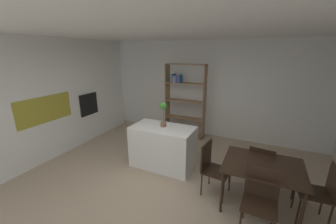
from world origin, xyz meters
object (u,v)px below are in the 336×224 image
dining_chair_near (261,195)px  dining_chair_island_side (211,164)px  kitchen_island (163,147)px  dining_table (263,169)px  built_in_oven (89,104)px  open_bookshelf (184,98)px  dining_chair_far (261,163)px  dining_chair_window_side (323,190)px  potted_plant_on_island (163,112)px

dining_chair_near → dining_chair_island_side: (-0.82, 0.50, 0.00)m
kitchen_island → dining_chair_island_side: size_ratio=1.43×
dining_table → dining_chair_near: bearing=-89.6°
built_in_oven → kitchen_island: bearing=-9.0°
built_in_oven → open_bookshelf: open_bookshelf is taller
dining_chair_island_side → dining_chair_far: size_ratio=1.12×
dining_table → dining_chair_window_side: bearing=0.6°
dining_chair_island_side → dining_chair_far: (0.81, 0.49, -0.04)m
built_in_oven → dining_chair_island_side: (3.67, -0.83, -0.50)m
open_bookshelf → dining_chair_island_side: open_bookshelf is taller
built_in_oven → dining_chair_near: (4.49, -1.33, -0.51)m
dining_table → kitchen_island: bearing=167.4°
potted_plant_on_island → open_bookshelf: bearing=96.9°
dining_table → dining_chair_far: (-0.01, 0.51, -0.18)m
dining_chair_far → dining_table: bearing=98.8°
dining_chair_near → dining_chair_far: 1.00m
kitchen_island → dining_chair_island_side: (1.18, -0.43, 0.10)m
dining_table → dining_chair_near: size_ratio=1.27×
built_in_oven → dining_chair_near: 4.71m
built_in_oven → dining_table: built_in_oven is taller
open_bookshelf → dining_chair_island_side: (1.40, -2.29, -0.59)m
dining_chair_window_side → dining_chair_near: bearing=-62.9°
dining_chair_island_side → dining_chair_window_side: size_ratio=1.01×
open_bookshelf → kitchen_island: bearing=-83.1°
potted_plant_on_island → dining_table: (2.00, -0.50, -0.56)m
potted_plant_on_island → dining_chair_far: size_ratio=0.63×
dining_chair_near → built_in_oven: bearing=165.6°
built_in_oven → dining_chair_island_side: 3.80m
potted_plant_on_island → dining_chair_window_side: size_ratio=0.57×
dining_table → built_in_oven: bearing=169.4°
open_bookshelf → dining_chair_far: size_ratio=2.53×
built_in_oven → dining_chair_far: built_in_oven is taller
dining_chair_near → potted_plant_on_island: bearing=155.8°
potted_plant_on_island → dining_chair_island_side: (1.18, -0.49, -0.69)m
dining_chair_near → open_bookshelf: bearing=130.6°
dining_chair_island_side → dining_chair_far: dining_chair_island_side is taller
dining_chair_island_side → built_in_oven: bearing=84.1°
open_bookshelf → dining_table: (2.22, -2.30, -0.45)m
dining_chair_island_side → dining_chair_far: bearing=-51.6°
open_bookshelf → dining_chair_window_side: open_bookshelf is taller
potted_plant_on_island → dining_chair_island_side: 1.46m
open_bookshelf → dining_chair_window_side: size_ratio=2.29×
dining_table → potted_plant_on_island: bearing=166.0°
dining_table → open_bookshelf: bearing=134.0°
dining_table → dining_chair_near: 0.51m
potted_plant_on_island → dining_table: bearing=-14.0°
potted_plant_on_island → dining_chair_far: potted_plant_on_island is taller
open_bookshelf → dining_chair_near: 3.62m
dining_table → dining_chair_island_side: dining_chair_island_side is taller
built_in_oven → dining_chair_island_side: size_ratio=0.63×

